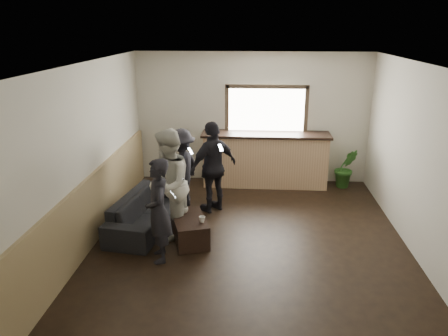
# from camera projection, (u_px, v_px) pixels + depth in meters

# --- Properties ---
(ground) EXTENTS (5.00, 6.00, 0.01)m
(ground) POSITION_uv_depth(u_px,v_px,m) (248.00, 242.00, 7.02)
(ground) COLOR black
(room_shell) EXTENTS (5.01, 6.01, 2.80)m
(room_shell) POSITION_uv_depth(u_px,v_px,m) (202.00, 154.00, 6.61)
(room_shell) COLOR silver
(room_shell) RESTS_ON ground
(bar_counter) EXTENTS (2.70, 0.68, 2.13)m
(bar_counter) POSITION_uv_depth(u_px,v_px,m) (265.00, 156.00, 9.35)
(bar_counter) COLOR tan
(bar_counter) RESTS_ON ground
(sofa) EXTENTS (1.07, 2.07, 0.58)m
(sofa) POSITION_uv_depth(u_px,v_px,m) (147.00, 211.00, 7.47)
(sofa) COLOR black
(sofa) RESTS_ON ground
(coffee_table) EXTENTS (0.75, 1.00, 0.40)m
(coffee_table) POSITION_uv_depth(u_px,v_px,m) (190.00, 229.00, 7.01)
(coffee_table) COLOR black
(coffee_table) RESTS_ON ground
(cup_a) EXTENTS (0.18, 0.18, 0.10)m
(cup_a) POSITION_uv_depth(u_px,v_px,m) (184.00, 210.00, 7.13)
(cup_a) COLOR silver
(cup_a) RESTS_ON coffee_table
(cup_b) EXTENTS (0.11, 0.11, 0.09)m
(cup_b) POSITION_uv_depth(u_px,v_px,m) (202.00, 219.00, 6.79)
(cup_b) COLOR silver
(cup_b) RESTS_ON coffee_table
(potted_plant) EXTENTS (0.51, 0.43, 0.85)m
(potted_plant) POSITION_uv_depth(u_px,v_px,m) (346.00, 168.00, 9.26)
(potted_plant) COLOR #2D6623
(potted_plant) RESTS_ON ground
(person_a) EXTENTS (0.52, 0.65, 1.56)m
(person_a) POSITION_uv_depth(u_px,v_px,m) (158.00, 211.00, 6.28)
(person_a) COLOR black
(person_a) RESTS_ON ground
(person_b) EXTENTS (0.69, 0.89, 1.80)m
(person_b) POSITION_uv_depth(u_px,v_px,m) (168.00, 185.00, 6.94)
(person_b) COLOR beige
(person_b) RESTS_ON ground
(person_c) EXTENTS (0.90, 1.13, 1.52)m
(person_c) POSITION_uv_depth(u_px,v_px,m) (181.00, 169.00, 8.15)
(person_c) COLOR black
(person_c) RESTS_ON ground
(person_d) EXTENTS (1.02, 0.97, 1.70)m
(person_d) POSITION_uv_depth(u_px,v_px,m) (213.00, 167.00, 7.97)
(person_d) COLOR black
(person_d) RESTS_ON ground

